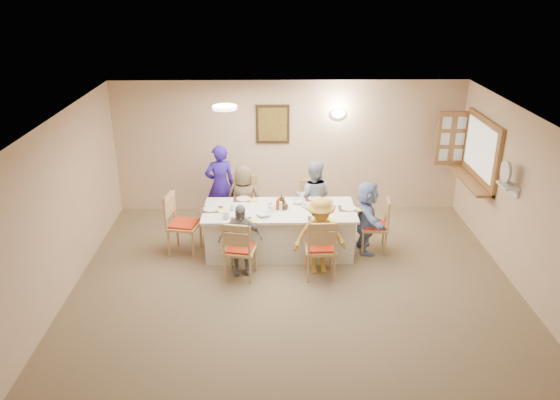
{
  "coord_description": "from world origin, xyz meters",
  "views": [
    {
      "loc": [
        -0.33,
        -6.32,
        4.28
      ],
      "look_at": [
        -0.2,
        1.4,
        1.05
      ],
      "focal_mm": 35.0,
      "sensor_mm": 36.0,
      "label": 1
    }
  ],
  "objects_px": {
    "chair_left_end": "(184,224)",
    "condiment_ketchup": "(278,203)",
    "chair_front_right": "(320,247)",
    "serving_hatch": "(481,151)",
    "chair_back_right": "(313,207)",
    "chair_right_end": "(374,225)",
    "diner_right_end": "(367,217)",
    "caregiver": "(220,185)",
    "dining_table": "(279,230)",
    "chair_back_left": "(245,205)",
    "diner_front_left": "(240,239)",
    "desk_fan": "(508,176)",
    "chair_front_left": "(240,248)",
    "diner_front_right": "(320,236)",
    "diner_back_left": "(244,200)",
    "diner_back_right": "(313,198)"
  },
  "relations": [
    {
      "from": "chair_left_end",
      "to": "dining_table",
      "type": "bearing_deg",
      "value": -79.2
    },
    {
      "from": "dining_table",
      "to": "chair_right_end",
      "type": "height_order",
      "value": "chair_right_end"
    },
    {
      "from": "chair_front_left",
      "to": "diner_front_right",
      "type": "bearing_deg",
      "value": -163.62
    },
    {
      "from": "diner_right_end",
      "to": "caregiver",
      "type": "xyz_separation_m",
      "value": [
        -2.47,
        1.15,
        0.13
      ]
    },
    {
      "from": "chair_back_left",
      "to": "diner_front_right",
      "type": "bearing_deg",
      "value": -46.59
    },
    {
      "from": "chair_left_end",
      "to": "diner_back_right",
      "type": "distance_m",
      "value": 2.26
    },
    {
      "from": "chair_front_left",
      "to": "diner_back_left",
      "type": "relative_size",
      "value": 0.76
    },
    {
      "from": "chair_right_end",
      "to": "chair_back_left",
      "type": "bearing_deg",
      "value": -105.08
    },
    {
      "from": "serving_hatch",
      "to": "chair_back_left",
      "type": "height_order",
      "value": "serving_hatch"
    },
    {
      "from": "diner_back_left",
      "to": "diner_back_right",
      "type": "distance_m",
      "value": 1.2
    },
    {
      "from": "chair_left_end",
      "to": "condiment_ketchup",
      "type": "bearing_deg",
      "value": -79.58
    },
    {
      "from": "diner_right_end",
      "to": "chair_left_end",
      "type": "bearing_deg",
      "value": 87.11
    },
    {
      "from": "chair_left_end",
      "to": "chair_front_right",
      "type": "bearing_deg",
      "value": -99.61
    },
    {
      "from": "serving_hatch",
      "to": "diner_front_right",
      "type": "xyz_separation_m",
      "value": [
        -2.81,
        -1.37,
        -0.88
      ]
    },
    {
      "from": "chair_front_right",
      "to": "diner_front_left",
      "type": "relative_size",
      "value": 0.87
    },
    {
      "from": "diner_front_right",
      "to": "condiment_ketchup",
      "type": "xyz_separation_m",
      "value": [
        -0.62,
        0.67,
        0.25
      ]
    },
    {
      "from": "chair_back_right",
      "to": "diner_front_right",
      "type": "xyz_separation_m",
      "value": [
        0.0,
        -1.48,
        0.16
      ]
    },
    {
      "from": "serving_hatch",
      "to": "chair_front_left",
      "type": "xyz_separation_m",
      "value": [
        -4.01,
        -1.49,
        -1.02
      ]
    },
    {
      "from": "chair_left_end",
      "to": "diner_back_left",
      "type": "relative_size",
      "value": 0.81
    },
    {
      "from": "chair_back_right",
      "to": "caregiver",
      "type": "distance_m",
      "value": 1.71
    },
    {
      "from": "caregiver",
      "to": "diner_back_right",
      "type": "bearing_deg",
      "value": 145.94
    },
    {
      "from": "chair_back_right",
      "to": "diner_front_left",
      "type": "distance_m",
      "value": 1.91
    },
    {
      "from": "chair_back_right",
      "to": "chair_right_end",
      "type": "xyz_separation_m",
      "value": [
        0.95,
        -0.8,
        0.01
      ]
    },
    {
      "from": "diner_back_right",
      "to": "diner_right_end",
      "type": "distance_m",
      "value": 1.07
    },
    {
      "from": "dining_table",
      "to": "diner_front_right",
      "type": "bearing_deg",
      "value": -48.58
    },
    {
      "from": "desk_fan",
      "to": "diner_front_left",
      "type": "bearing_deg",
      "value": -179.71
    },
    {
      "from": "chair_front_right",
      "to": "serving_hatch",
      "type": "bearing_deg",
      "value": -153.2
    },
    {
      "from": "chair_front_left",
      "to": "diner_back_left",
      "type": "xyz_separation_m",
      "value": [
        0.0,
        1.48,
        0.15
      ]
    },
    {
      "from": "chair_back_left",
      "to": "diner_front_left",
      "type": "relative_size",
      "value": 0.88
    },
    {
      "from": "diner_front_left",
      "to": "diner_right_end",
      "type": "distance_m",
      "value": 2.13
    },
    {
      "from": "desk_fan",
      "to": "chair_back_left",
      "type": "distance_m",
      "value": 4.3
    },
    {
      "from": "desk_fan",
      "to": "diner_front_right",
      "type": "height_order",
      "value": "desk_fan"
    },
    {
      "from": "chair_back_right",
      "to": "condiment_ketchup",
      "type": "bearing_deg",
      "value": -134.39
    },
    {
      "from": "diner_front_right",
      "to": "caregiver",
      "type": "bearing_deg",
      "value": 127.46
    },
    {
      "from": "diner_back_left",
      "to": "caregiver",
      "type": "relative_size",
      "value": 0.86
    },
    {
      "from": "condiment_ketchup",
      "to": "diner_front_left",
      "type": "bearing_deg",
      "value": -130.82
    },
    {
      "from": "chair_front_right",
      "to": "dining_table",
      "type": "bearing_deg",
      "value": -54.22
    },
    {
      "from": "chair_right_end",
      "to": "chair_front_left",
      "type": "bearing_deg",
      "value": -64.26
    },
    {
      "from": "diner_front_right",
      "to": "caregiver",
      "type": "xyz_separation_m",
      "value": [
        -1.65,
        1.83,
        0.13
      ]
    },
    {
      "from": "chair_right_end",
      "to": "diner_front_right",
      "type": "distance_m",
      "value": 1.18
    },
    {
      "from": "diner_back_right",
      "to": "chair_front_left",
      "type": "bearing_deg",
      "value": 60.18
    },
    {
      "from": "chair_front_left",
      "to": "chair_left_end",
      "type": "xyz_separation_m",
      "value": [
        -0.95,
        0.8,
        0.03
      ]
    },
    {
      "from": "chair_back_left",
      "to": "serving_hatch",
      "type": "bearing_deg",
      "value": 2.81
    },
    {
      "from": "dining_table",
      "to": "condiment_ketchup",
      "type": "bearing_deg",
      "value": -154.75
    },
    {
      "from": "chair_front_right",
      "to": "diner_front_right",
      "type": "height_order",
      "value": "diner_front_right"
    },
    {
      "from": "chair_right_end",
      "to": "diner_front_right",
      "type": "xyz_separation_m",
      "value": [
        -0.95,
        -0.68,
        0.15
      ]
    },
    {
      "from": "desk_fan",
      "to": "chair_front_right",
      "type": "height_order",
      "value": "desk_fan"
    },
    {
      "from": "chair_back_left",
      "to": "desk_fan",
      "type": "bearing_deg",
      "value": -16.12
    },
    {
      "from": "diner_front_left",
      "to": "condiment_ketchup",
      "type": "distance_m",
      "value": 0.93
    },
    {
      "from": "chair_back_right",
      "to": "caregiver",
      "type": "xyz_separation_m",
      "value": [
        -1.65,
        0.35,
        0.29
      ]
    }
  ]
}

